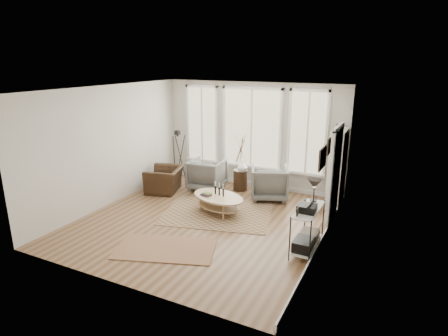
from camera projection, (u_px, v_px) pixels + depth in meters
The scene contains 17 objects.
room at pixel (205, 159), 7.99m from camera, with size 5.50×5.54×2.90m.
bay_window at pixel (251, 130), 10.26m from camera, with size 4.14×0.12×2.24m.
door at pixel (335, 174), 7.96m from camera, with size 0.09×1.06×2.22m.
bookcase at pixel (337, 168), 8.99m from camera, with size 0.31×0.85×2.06m.
low_shelf at pixel (308, 225), 6.96m from camera, with size 0.38×1.08×1.30m.
wall_art at pixel (324, 155), 6.52m from camera, with size 0.04×0.88×0.44m.
rug_main at pixel (217, 213), 8.76m from camera, with size 2.46×1.84×0.01m, color brown.
rug_runner at pixel (166, 248), 7.13m from camera, with size 1.87×1.04×0.01m, color brown.
coffee_table at pixel (218, 200), 8.71m from camera, with size 1.55×1.24×0.62m.
armchair_left at pixel (207, 174), 10.32m from camera, with size 0.90×0.93×0.85m, color slate.
armchair_right at pixel (269, 183), 9.60m from camera, with size 0.92×0.95×0.86m, color slate.
side_table at pixel (241, 163), 10.12m from camera, with size 0.38×0.38×1.61m.
vase at pixel (242, 167), 9.98m from camera, with size 0.26×0.26×0.27m, color silver.
accent_chair at pixel (165, 180), 10.17m from camera, with size 0.88×1.01×0.65m, color #332012.
tripod_camera at pixel (178, 159), 10.86m from camera, with size 0.53×0.53×1.52m.
book_stack_near at pixel (316, 204), 9.12m from camera, with size 0.20×0.25×0.16m, color maroon.
book_stack_far at pixel (313, 208), 8.87m from camera, with size 0.20×0.26×0.17m, color maroon.
Camera 1 is at (3.80, -6.71, 3.49)m, focal length 30.00 mm.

